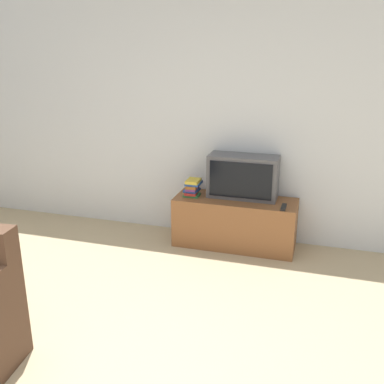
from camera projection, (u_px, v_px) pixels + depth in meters
wall_back at (187, 117)px, 4.82m from camera, size 9.00×0.06×2.60m
tv_stand at (235, 222)px, 4.72m from camera, size 1.26×0.46×0.52m
television at (243, 177)px, 4.63m from camera, size 0.71×0.29×0.45m
book_stack at (193, 187)px, 4.72m from camera, size 0.17×0.21×0.18m
remote_on_stand at (284, 207)px, 4.38m from camera, size 0.05×0.17×0.02m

